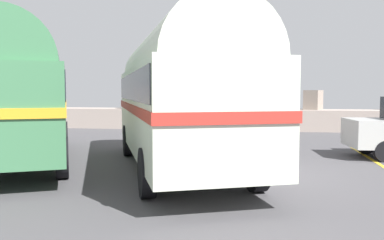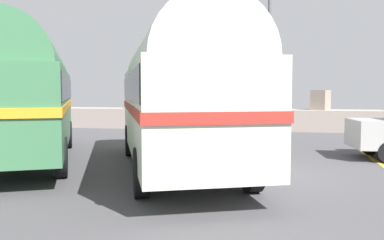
{
  "view_description": "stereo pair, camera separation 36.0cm",
  "coord_description": "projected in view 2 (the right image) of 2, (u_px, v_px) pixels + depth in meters",
  "views": [
    {
      "loc": [
        0.24,
        -9.89,
        2.04
      ],
      "look_at": [
        -1.65,
        1.1,
        1.25
      ],
      "focal_mm": 37.92,
      "sensor_mm": 36.0,
      "label": 1
    },
    {
      "loc": [
        0.59,
        -9.82,
        2.04
      ],
      "look_at": [
        -1.65,
        1.1,
        1.25
      ],
      "focal_mm": 37.92,
      "sensor_mm": 36.0,
      "label": 2
    }
  ],
  "objects": [
    {
      "name": "ground",
      "position": [
        249.0,
        175.0,
        9.86
      ],
      "size": [
        32.0,
        26.0,
        0.02
      ],
      "color": "#49474B"
    },
    {
      "name": "breakwater",
      "position": [
        255.0,
        117.0,
        21.43
      ],
      "size": [
        31.36,
        2.04,
        2.49
      ],
      "color": "#A29389",
      "rests_on": "ground"
    },
    {
      "name": "lamp_post",
      "position": [
        269.0,
        61.0,
        15.41
      ],
      "size": [
        0.44,
        1.06,
        5.64
      ],
      "color": "#5B5B60",
      "rests_on": "ground"
    },
    {
      "name": "second_coach",
      "position": [
        24.0,
        91.0,
        11.6
      ],
      "size": [
        6.03,
        8.73,
        3.7
      ],
      "rotation": [
        0.0,
        0.0,
        0.47
      ],
      "color": "black",
      "rests_on": "ground"
    },
    {
      "name": "vintage_coach",
      "position": [
        177.0,
        91.0,
        10.36
      ],
      "size": [
        5.53,
        8.84,
        3.7
      ],
      "rotation": [
        0.0,
        0.0,
        0.4
      ],
      "color": "black",
      "rests_on": "ground"
    }
  ]
}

